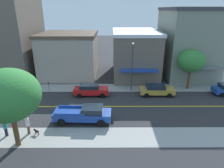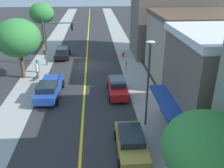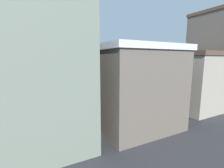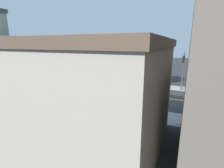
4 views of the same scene
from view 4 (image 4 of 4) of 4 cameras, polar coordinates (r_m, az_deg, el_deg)
name	(u,v)px [view 4 (image 4 of 4)]	position (r m, az deg, el deg)	size (l,w,h in m)	color
ground_plane	(175,99)	(23.27, 20.92, -5.01)	(140.00, 140.00, 0.00)	#2D2D30
sidewalk_left	(170,118)	(17.53, 19.37, -11.05)	(3.07, 126.00, 0.01)	#9E9E99
sidewalk_right	(178,88)	(29.18, 21.84, -1.37)	(3.07, 126.00, 0.01)	#9E9E99
road_centerline_stripe	(175,99)	(23.27, 20.92, -5.00)	(0.20, 126.00, 0.00)	yellow
corner_shop_building	(94,94)	(11.50, -6.14, -3.53)	(9.81, 9.42, 7.43)	#A39989
street_tree_left_near	(158,58)	(29.89, 15.51, 8.73)	(5.01, 5.01, 6.90)	brown
street_tree_left_far	(11,64)	(29.47, -31.61, 6.06)	(3.82, 3.82, 5.86)	brown
fire_hydrant	(210,118)	(18.15, 30.86, -9.96)	(0.44, 0.24, 0.87)	red
parking_meter	(144,102)	(18.61, 11.16, -6.16)	(0.12, 0.18, 1.31)	#4C4C51
traffic_light_mast	(183,66)	(26.33, 23.45, 5.77)	(4.14, 0.32, 5.92)	#474C47
street_lamp	(58,66)	(23.45, -18.30, 6.01)	(0.70, 0.36, 6.93)	#38383D
red_sedan_left_curb	(102,92)	(22.26, -3.60, -2.69)	(1.96, 4.69, 1.59)	red
gold_sedan_left_curb	(51,85)	(27.52, -20.46, -0.46)	(2.10, 4.68, 1.45)	#B29338
blue_sedan_left_curb	(8,80)	(35.27, -32.42, 1.30)	(2.09, 4.56, 1.55)	#1E429E
black_sedan_right_curb	(207,90)	(26.62, 30.08, -1.94)	(2.18, 4.76, 1.45)	black
blue_pickup_truck	(121,81)	(28.17, 2.97, 0.95)	(2.40, 6.02, 1.72)	#1E429E
pedestrian_orange_shirt	(216,86)	(29.54, 32.36, -0.59)	(0.34, 0.34, 1.68)	black
pedestrian_teal_shirt	(165,82)	(28.89, 17.86, 0.74)	(0.36, 0.36, 1.78)	black
pedestrian_white_shirt	(153,81)	(28.83, 13.94, 1.09)	(0.34, 0.34, 1.87)	brown
small_dog	(148,84)	(29.25, 12.44, 0.01)	(0.49, 0.65, 0.50)	black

